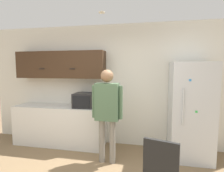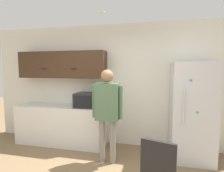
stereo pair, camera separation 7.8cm
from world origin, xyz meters
name	(u,v)px [view 1 (the left image)]	position (x,y,z in m)	size (l,w,h in m)	color
back_wall	(113,85)	(0.00, 2.12, 1.35)	(6.00, 0.06, 2.70)	silver
counter	(60,125)	(-1.17, 1.81, 0.44)	(2.05, 0.56, 0.89)	silver
upper_cabinets	(60,65)	(-1.17, 1.93, 1.82)	(2.05, 0.35, 0.60)	#3D2819
microwave	(87,100)	(-0.51, 1.81, 1.04)	(0.53, 0.43, 0.31)	#232326
person	(107,107)	(0.07, 1.25, 1.05)	(0.56, 0.23, 1.72)	gray
refrigerator	(190,111)	(1.59, 1.73, 0.93)	(0.75, 0.73, 1.85)	silver
ceiling_light	(102,12)	(-0.01, 1.20, 2.68)	(0.11, 0.11, 0.01)	white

